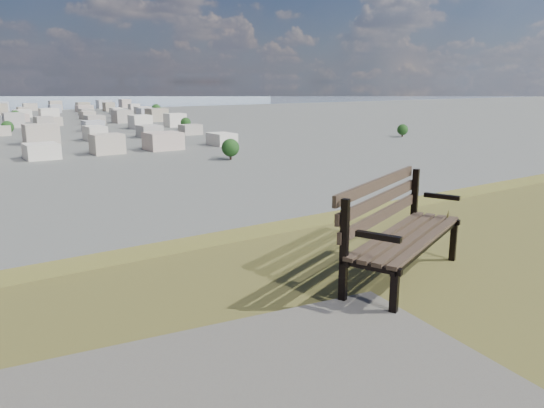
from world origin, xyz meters
TOP-DOWN VIEW (x-y plane):
  - park_bench at (0.49, 2.28)m, footprint 1.72×1.12m

SIDE VIEW (x-z plane):
  - park_bench at x=0.49m, z-range 25.06..25.92m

